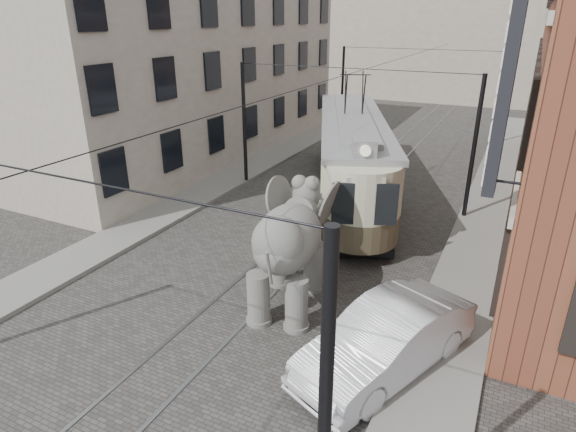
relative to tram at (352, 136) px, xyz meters
The scene contains 10 objects.
ground 7.42m from the tram, 87.84° to the right, with size 120.00×120.00×0.00m, color #45423F.
tram_rails 7.42m from the tram, 87.84° to the right, with size 1.54×80.00×0.02m, color slate, non-canonical shape.
sidewalk_right 9.68m from the tram, 47.61° to the right, with size 2.00×60.00×0.15m, color slate.
sidewalk_left 9.67m from the tram, 132.31° to the right, with size 2.00×60.00×0.15m, color slate.
stucco_building 11.40m from the tram, 163.68° to the left, with size 7.00×24.00×10.00m, color gray.
distant_block 33.41m from the tram, 89.55° to the left, with size 28.00×10.00×14.00m, color gray.
catenary 1.86m from the tram, 88.19° to the right, with size 11.00×30.20×6.00m, color black, non-canonical shape.
tram is the anchor object (origin of this frame).
elephant 10.33m from the tram, 80.90° to the right, with size 3.08×5.58×3.42m, color #65625D, non-canonical shape.
parked_car 12.84m from the tram, 66.69° to the right, with size 1.81×5.15×1.70m, color silver.
Camera 1 is at (6.83, -14.38, 8.05)m, focal length 30.04 mm.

